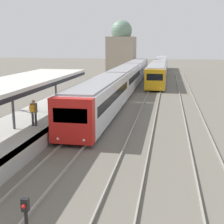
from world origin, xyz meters
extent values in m
cube|color=beige|center=(-3.75, 13.29, 3.66)|extent=(4.00, 18.31, 0.20)
cube|color=black|center=(-1.79, 13.29, 3.44)|extent=(0.08, 18.31, 0.24)
cylinder|color=#47474C|center=(-3.75, 13.29, 2.21)|extent=(0.16, 0.16, 2.70)
cylinder|color=#47474C|center=(-3.75, 20.61, 2.21)|extent=(0.16, 0.16, 2.70)
cylinder|color=#2D2D33|center=(-2.94, 14.18, 1.28)|extent=(0.14, 0.14, 0.85)
cylinder|color=#2D2D33|center=(-2.74, 14.18, 1.28)|extent=(0.14, 0.14, 0.85)
cube|color=olive|center=(-2.84, 14.18, 2.01)|extent=(0.40, 0.22, 0.60)
sphere|color=tan|center=(-2.84, 14.18, 2.41)|extent=(0.22, 0.22, 0.22)
cube|color=orange|center=(-2.84, 13.98, 2.03)|extent=(0.30, 0.18, 0.40)
cube|color=red|center=(0.00, 13.04, 1.60)|extent=(2.59, 0.70, 2.66)
cube|color=black|center=(0.00, 12.71, 1.97)|extent=(2.02, 0.04, 0.85)
sphere|color=#EFEACC|center=(-0.78, 12.70, 0.57)|extent=(0.16, 0.16, 0.16)
sphere|color=#EFEACC|center=(0.78, 12.70, 0.57)|extent=(0.16, 0.16, 0.16)
cube|color=silver|center=(0.00, 20.67, 1.60)|extent=(2.59, 14.56, 2.66)
cube|color=gray|center=(0.00, 20.67, 2.99)|extent=(2.28, 14.27, 0.12)
cube|color=black|center=(0.00, 20.67, 1.89)|extent=(2.61, 13.39, 0.69)
cylinder|color=black|center=(-1.10, 15.93, 0.35)|extent=(0.12, 0.70, 0.70)
cylinder|color=black|center=(1.10, 15.93, 0.35)|extent=(0.12, 0.70, 0.70)
cylinder|color=black|center=(-1.10, 25.40, 0.35)|extent=(0.12, 0.70, 0.70)
cylinder|color=black|center=(1.10, 25.40, 0.35)|extent=(0.12, 0.70, 0.70)
cube|color=silver|center=(0.00, 35.57, 1.60)|extent=(2.59, 14.56, 2.66)
cube|color=gray|center=(0.00, 35.57, 2.99)|extent=(2.28, 14.27, 0.12)
cube|color=black|center=(0.00, 35.57, 1.89)|extent=(2.61, 13.39, 0.69)
cylinder|color=black|center=(-1.10, 30.84, 0.35)|extent=(0.12, 0.70, 0.70)
cylinder|color=black|center=(1.10, 30.84, 0.35)|extent=(0.12, 0.70, 0.70)
cylinder|color=black|center=(-1.10, 40.30, 0.35)|extent=(0.12, 0.70, 0.70)
cylinder|color=black|center=(1.10, 40.30, 0.35)|extent=(0.12, 0.70, 0.70)
cube|color=silver|center=(0.00, 50.48, 1.60)|extent=(2.59, 14.56, 2.66)
cube|color=gray|center=(0.00, 50.48, 2.99)|extent=(2.28, 14.27, 0.12)
cube|color=black|center=(0.00, 50.48, 1.89)|extent=(2.61, 13.39, 0.69)
cylinder|color=black|center=(-1.10, 45.75, 0.35)|extent=(0.12, 0.70, 0.70)
cylinder|color=black|center=(1.10, 45.75, 0.35)|extent=(0.12, 0.70, 0.70)
cylinder|color=black|center=(-1.10, 55.21, 0.35)|extent=(0.12, 0.70, 0.70)
cylinder|color=black|center=(1.10, 55.21, 0.35)|extent=(0.12, 0.70, 0.70)
cube|color=gold|center=(3.74, 35.00, 1.56)|extent=(2.55, 0.70, 2.59)
cube|color=black|center=(3.74, 34.67, 1.92)|extent=(1.99, 0.04, 0.83)
sphere|color=#EFEACC|center=(2.97, 34.66, 0.57)|extent=(0.16, 0.16, 0.16)
sphere|color=#EFEACC|center=(4.51, 34.66, 0.57)|extent=(0.16, 0.16, 0.16)
cube|color=silver|center=(3.74, 41.93, 1.56)|extent=(2.55, 13.15, 2.59)
cube|color=gray|center=(3.74, 41.93, 2.92)|extent=(2.24, 12.89, 0.12)
cube|color=black|center=(3.74, 41.93, 1.85)|extent=(2.57, 12.10, 0.67)
cylinder|color=black|center=(2.66, 37.65, 0.35)|extent=(0.12, 0.70, 0.70)
cylinder|color=black|center=(4.82, 37.65, 0.35)|extent=(0.12, 0.70, 0.70)
cylinder|color=black|center=(2.66, 46.20, 0.35)|extent=(0.12, 0.70, 0.70)
cylinder|color=black|center=(4.82, 46.20, 0.35)|extent=(0.12, 0.70, 0.70)
cube|color=silver|center=(3.74, 55.43, 1.56)|extent=(2.55, 13.15, 2.59)
cube|color=gray|center=(3.74, 55.43, 2.92)|extent=(2.24, 12.89, 0.12)
cube|color=black|center=(3.74, 55.43, 1.85)|extent=(2.57, 12.10, 0.67)
cylinder|color=black|center=(2.66, 51.15, 0.35)|extent=(0.12, 0.70, 0.70)
cylinder|color=black|center=(4.82, 51.15, 0.35)|extent=(0.12, 0.70, 0.70)
cylinder|color=black|center=(2.66, 59.70, 0.35)|extent=(0.12, 0.70, 0.70)
cylinder|color=black|center=(4.82, 59.70, 0.35)|extent=(0.12, 0.70, 0.70)
cube|color=silver|center=(3.74, 68.93, 1.56)|extent=(2.55, 13.15, 2.59)
cube|color=gray|center=(3.74, 68.93, 2.92)|extent=(2.24, 12.89, 0.12)
cube|color=black|center=(3.74, 68.93, 1.85)|extent=(2.57, 12.10, 0.67)
cylinder|color=black|center=(2.66, 64.65, 0.35)|extent=(0.12, 0.70, 0.70)
cylinder|color=black|center=(4.82, 64.65, 0.35)|extent=(0.12, 0.70, 0.70)
cylinder|color=black|center=(2.66, 73.20, 0.35)|extent=(0.12, 0.70, 0.70)
cylinder|color=black|center=(4.82, 73.20, 0.35)|extent=(0.12, 0.70, 0.70)
cube|color=black|center=(1.80, 3.25, 1.80)|extent=(0.20, 0.14, 0.36)
sphere|color=red|center=(1.80, 3.16, 1.80)|extent=(0.11, 0.11, 0.11)
cube|color=gray|center=(-3.96, 58.27, 3.61)|extent=(5.36, 5.36, 7.22)
sphere|color=slate|center=(-3.96, 58.27, 8.35)|extent=(4.12, 4.12, 4.12)
camera|label=1|loc=(5.38, -3.70, 5.96)|focal=50.00mm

